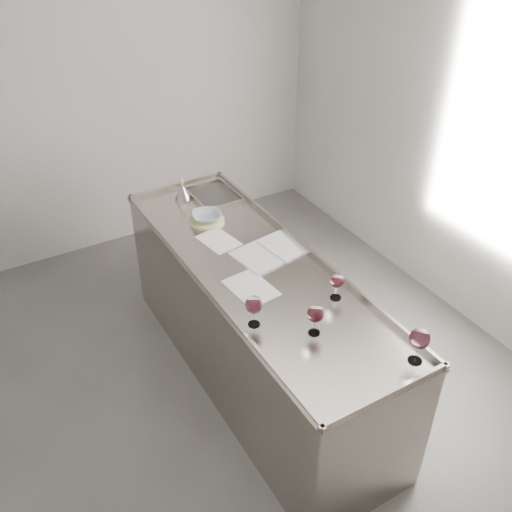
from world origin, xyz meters
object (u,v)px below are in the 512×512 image
wine_glass_middle (316,314)px  wine_funnel (183,193)px  counter (256,325)px  wine_glass_left (254,305)px  wine_glass_small (337,282)px  wine_glass_right (419,339)px  ceramic_bowl (207,216)px  notebook (270,252)px

wine_glass_middle → wine_funnel: (-0.00, 1.65, -0.07)m
wine_funnel → counter: bearing=-87.7°
wine_glass_left → wine_glass_small: bearing=-4.2°
wine_glass_right → ceramic_bowl: wine_glass_right is taller
wine_glass_middle → wine_glass_small: (0.27, 0.18, -0.01)m
wine_glass_right → wine_glass_small: bearing=93.9°
counter → wine_glass_left: (-0.28, -0.45, 0.60)m
counter → wine_glass_right: (0.27, -1.08, 0.61)m
wine_glass_left → wine_funnel: bearing=80.6°
counter → wine_glass_small: wine_glass_small is taller
counter → wine_glass_left: wine_glass_left is taller
wine_glass_left → wine_glass_middle: 0.32m
ceramic_bowl → wine_glass_small: bearing=-76.7°
wine_funnel → notebook: bearing=-78.0°
wine_glass_left → notebook: size_ratio=0.39×
wine_glass_left → notebook: 0.70m
notebook → ceramic_bowl: 0.56m
notebook → wine_glass_right: bearing=-92.2°
wine_glass_middle → notebook: size_ratio=0.37×
wine_glass_middle → counter: bearing=86.8°
wine_glass_right → wine_glass_left: bearing=131.0°
wine_glass_middle → wine_funnel: size_ratio=0.98×
wine_glass_middle → ceramic_bowl: (0.01, 1.28, -0.08)m
wine_glass_right → notebook: bearing=96.0°
wine_glass_middle → ceramic_bowl: 1.29m
wine_glass_middle → notebook: bearing=75.9°
wine_glass_small → notebook: bearing=98.3°
wine_glass_small → wine_glass_left: bearing=175.8°
wine_glass_left → ceramic_bowl: 1.10m
wine_glass_left → wine_glass_middle: (0.24, -0.22, -0.01)m
counter → notebook: size_ratio=5.09×
notebook → ceramic_bowl: size_ratio=2.40×
wine_glass_middle → wine_glass_small: bearing=33.2°
wine_glass_left → wine_funnel: 1.45m
ceramic_bowl → wine_funnel: 0.36m
wine_glass_right → ceramic_bowl: size_ratio=1.01×
wine_glass_left → notebook: wine_glass_left is taller
wine_glass_right → notebook: (-0.12, 1.17, -0.14)m
wine_glass_middle → wine_glass_small: size_ratio=1.11×
wine_glass_right → wine_glass_small: (-0.04, 0.59, -0.03)m
counter → wine_glass_left: size_ratio=13.13×
wine_glass_left → ceramic_bowl: bearing=76.9°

